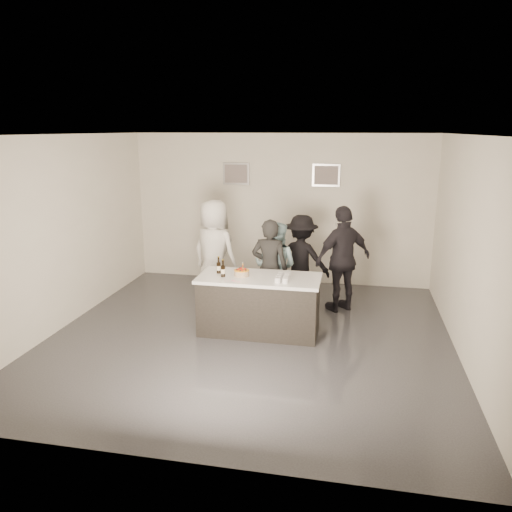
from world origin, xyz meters
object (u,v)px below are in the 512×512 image
person_guest_left (214,252)px  beer_bottle_a (219,265)px  bar_counter (259,305)px  person_main_black (270,268)px  person_guest_back (301,259)px  beer_bottle_b (223,268)px  person_main_blue (275,267)px  person_guest_right (343,259)px  cake (242,273)px

person_guest_left → beer_bottle_a: bearing=132.2°
bar_counter → person_main_black: size_ratio=1.12×
person_guest_back → beer_bottle_b: bearing=70.3°
beer_bottle_b → person_main_blue: 1.29m
bar_counter → person_guest_right: person_guest_right is taller
bar_counter → person_main_black: bearing=87.3°
bar_counter → cake: (-0.27, -0.01, 0.49)m
cake → person_guest_back: bearing=64.3°
beer_bottle_b → person_main_blue: (0.63, 1.10, -0.25)m
beer_bottle_b → person_guest_back: size_ratio=0.16×
person_main_black → bar_counter: bearing=90.2°
person_main_blue → person_guest_back: 0.67m
beer_bottle_b → person_guest_back: person_guest_back is taller
beer_bottle_b → person_guest_back: bearing=58.5°
bar_counter → person_main_black: person_main_black is taller
person_main_black → beer_bottle_a: bearing=46.9°
bar_counter → person_guest_left: 1.65m
person_main_black → person_guest_back: size_ratio=1.04×
person_main_black → person_guest_back: 0.93m
person_main_blue → person_guest_right: bearing=-155.3°
cake → person_guest_back: 1.72m
person_guest_back → bar_counter: bearing=84.8°
person_main_blue → beer_bottle_a: bearing=62.9°
person_guest_left → person_main_blue: bearing=-166.7°
person_guest_left → person_guest_right: size_ratio=1.03×
cake → beer_bottle_b: size_ratio=0.88×
beer_bottle_b → person_guest_back: (1.01, 1.65, -0.23)m
person_guest_right → beer_bottle_a: bearing=-4.3°
person_guest_left → person_main_black: bearing=-180.0°
person_guest_right → bar_counter: bearing=8.9°
person_main_blue → person_guest_left: 1.16m
beer_bottle_b → person_guest_left: bearing=111.5°
person_main_blue → person_guest_back: (0.38, 0.55, 0.02)m
beer_bottle_a → person_guest_back: (1.13, 1.48, -0.23)m
cake → beer_bottle_a: 0.40m
beer_bottle_a → person_guest_left: person_guest_left is taller
beer_bottle_b → person_guest_left: 1.39m
cake → person_main_black: 0.80m
bar_counter → beer_bottle_a: bearing=175.2°
person_main_black → person_guest_right: bearing=-153.0°
person_main_black → person_guest_left: bearing=-20.0°
beer_bottle_b → person_main_black: size_ratio=0.16×
cake → beer_bottle_a: bearing=170.1°
cake → beer_bottle_a: beer_bottle_a is taller
person_main_black → person_main_blue: bearing=-99.1°
person_guest_left → person_guest_right: (2.26, 0.07, -0.02)m
person_guest_right → person_guest_back: size_ratio=1.14×
bar_counter → beer_bottle_a: 0.88m
bar_counter → person_guest_right: (1.22, 1.25, 0.47)m
beer_bottle_a → person_main_blue: (0.74, 0.93, -0.25)m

